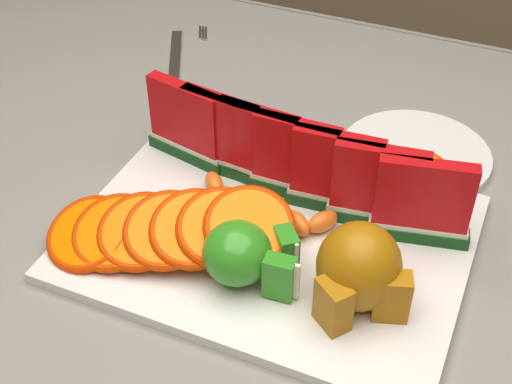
% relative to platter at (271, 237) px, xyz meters
% --- Properties ---
extents(table, '(1.40, 0.90, 0.75)m').
position_rel_platter_xyz_m(table, '(-0.05, 0.00, -0.11)').
color(table, '#53371D').
rests_on(table, ground).
extents(tablecloth, '(1.53, 1.03, 0.20)m').
position_rel_platter_xyz_m(tablecloth, '(-0.05, 0.00, -0.05)').
color(tablecloth, slate).
rests_on(tablecloth, table).
extents(platter, '(0.40, 0.30, 0.01)m').
position_rel_platter_xyz_m(platter, '(0.00, 0.00, 0.00)').
color(platter, silver).
rests_on(platter, tablecloth).
extents(apple_cluster, '(0.11, 0.09, 0.06)m').
position_rel_platter_xyz_m(apple_cluster, '(0.00, -0.07, 0.04)').
color(apple_cluster, '#2A7F14').
rests_on(apple_cluster, platter).
extents(pear_cluster, '(0.10, 0.11, 0.09)m').
position_rel_platter_xyz_m(pear_cluster, '(0.11, -0.05, 0.04)').
color(pear_cluster, '#B5730E').
rests_on(pear_cluster, platter).
extents(side_plate, '(0.22, 0.22, 0.01)m').
position_rel_platter_xyz_m(side_plate, '(0.10, 0.20, -0.00)').
color(side_plate, silver).
rests_on(side_plate, tablecloth).
extents(fork, '(0.09, 0.19, 0.00)m').
position_rel_platter_xyz_m(fork, '(-0.27, 0.30, -0.00)').
color(fork, silver).
rests_on(fork, tablecloth).
extents(watermelon_row, '(0.39, 0.07, 0.10)m').
position_rel_platter_xyz_m(watermelon_row, '(-0.00, 0.07, 0.05)').
color(watermelon_row, '#0F3C19').
rests_on(watermelon_row, platter).
extents(orange_fan_front, '(0.27, 0.16, 0.07)m').
position_rel_platter_xyz_m(orange_fan_front, '(-0.08, -0.07, 0.04)').
color(orange_fan_front, red).
rests_on(orange_fan_front, platter).
extents(orange_fan_back, '(0.32, 0.10, 0.04)m').
position_rel_platter_xyz_m(orange_fan_back, '(0.01, 0.12, 0.03)').
color(orange_fan_back, red).
rests_on(orange_fan_back, platter).
extents(tangerine_segments, '(0.17, 0.08, 0.02)m').
position_rel_platter_xyz_m(tangerine_segments, '(-0.02, 0.01, 0.02)').
color(tangerine_segments, '#D44E06').
rests_on(tangerine_segments, platter).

